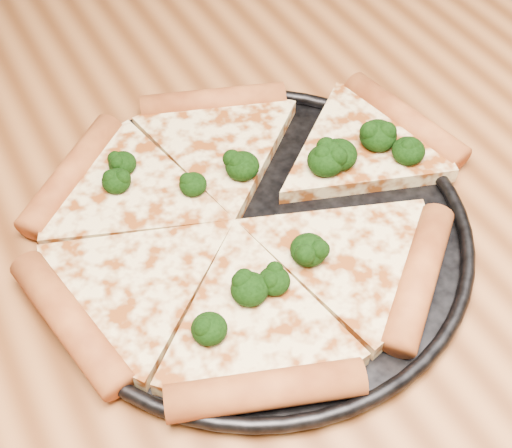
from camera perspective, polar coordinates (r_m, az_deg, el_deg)
dining_table at (r=0.64m, az=2.80°, el=-6.01°), size 1.20×0.90×0.75m
pizza_pan at (r=0.56m, az=0.00°, el=-0.56°), size 0.33×0.33×0.02m
pizza at (r=0.55m, az=-1.07°, el=0.54°), size 0.37×0.34×0.03m
broccoli_florets at (r=0.56m, az=2.75°, el=2.71°), size 0.25×0.20×0.02m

